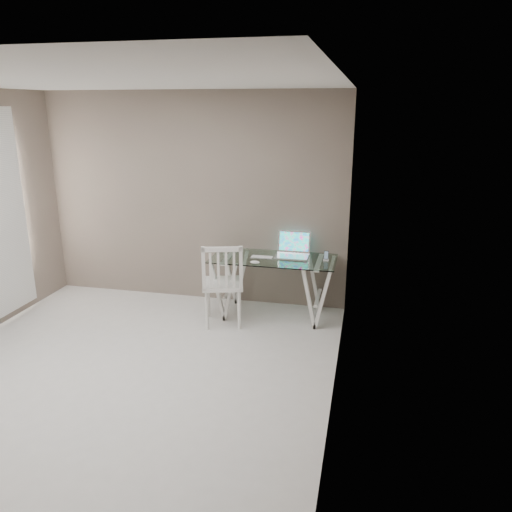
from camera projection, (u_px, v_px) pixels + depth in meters
The scene contains 7 objects.
room at pixel (97, 202), 4.27m from camera, with size 4.50×4.52×2.71m.
desk at pixel (273, 286), 6.12m from camera, with size 1.50×0.70×0.75m.
chair at pixel (223, 281), 5.77m from camera, with size 0.57×0.57×1.01m.
laptop at pixel (293, 250), 6.11m from camera, with size 0.40×0.35×0.28m.
keyboard at pixel (262, 257), 6.04m from camera, with size 0.28×0.12×0.01m, color silver.
mouse at pixel (255, 262), 5.79m from camera, with size 0.11×0.07×0.04m, color white.
phone_dock at pixel (326, 258), 5.91m from camera, with size 0.06×0.06×0.12m.
Camera 1 is at (2.20, -3.80, 2.51)m, focal length 35.00 mm.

